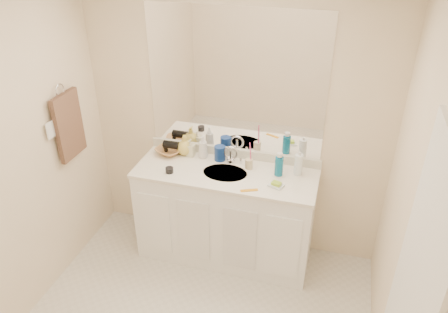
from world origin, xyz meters
The scene contains 26 objects.
ceiling centered at (0.00, 0.00, 2.40)m, with size 2.60×2.60×0.02m, color white.
wall_back centered at (0.00, 1.30, 1.20)m, with size 2.60×0.02×2.40m, color #F8E4C2.
wall_right centered at (1.30, 0.00, 1.20)m, with size 0.02×2.60×2.40m, color #F8E4C2.
vanity_cabinet centered at (0.00, 1.02, 0.42)m, with size 1.50×0.55×0.85m, color white.
countertop centered at (0.00, 1.02, 0.86)m, with size 1.52×0.57×0.03m, color white.
backsplash centered at (0.00, 1.29, 0.92)m, with size 1.52×0.03×0.08m, color silver.
sink_basin centered at (0.00, 1.00, 0.87)m, with size 0.37×0.37×0.02m, color #B4AA9D.
faucet centered at (0.00, 1.18, 0.94)m, with size 0.02×0.02×0.11m, color silver.
mirror centered at (0.00, 1.29, 1.56)m, with size 1.48×0.01×1.20m, color white.
blue_mug centered at (-0.10, 1.20, 0.95)m, with size 0.10×0.10×0.13m, color navy.
tan_cup centered at (0.17, 1.13, 0.92)m, with size 0.06×0.06×0.09m, color beige.
toothbrush centered at (0.18, 1.13, 1.03)m, with size 0.01×0.01×0.20m, color #EB3D84.
mouthwash_bottle centered at (0.43, 1.10, 0.96)m, with size 0.07×0.07×0.16m, color #0B628B.
clear_pump_bottle centered at (0.58, 1.15, 0.97)m, with size 0.07×0.07×0.18m, color white.
soap_dish centered at (0.44, 0.92, 0.89)m, with size 0.11×0.09×0.01m, color silver.
green_soap centered at (0.44, 0.92, 0.90)m, with size 0.07×0.05×0.02m, color #A5D333.
orange_comb centered at (0.25, 0.80, 0.88)m, with size 0.14×0.03×0.01m, color orange.
dark_jar centered at (-0.44, 0.88, 0.90)m, with size 0.06×0.06×0.05m, color black.
soap_bottle_white centered at (-0.25, 1.20, 0.98)m, with size 0.08×0.08×0.21m, color silver.
soap_bottle_cream centered at (-0.37, 1.20, 0.96)m, with size 0.07×0.07×0.16m, color beige.
soap_bottle_yellow centered at (-0.43, 1.21, 0.97)m, with size 0.14×0.14×0.18m, color #D0BB51.
wicker_basket centered at (-0.56, 1.18, 0.91)m, with size 0.23×0.23×0.06m, color #B37C48.
hair_dryer centered at (-0.54, 1.18, 0.97)m, with size 0.07×0.07×0.14m, color black.
towel_ring centered at (-1.27, 0.77, 1.55)m, with size 0.11×0.11×0.01m, color silver.
hand_towel centered at (-1.25, 0.77, 1.25)m, with size 0.04×0.32×0.55m, color #3F2B22.
switch_plate centered at (-1.27, 0.57, 1.30)m, with size 0.01×0.09×0.13m, color white.
Camera 1 is at (0.84, -1.94, 2.78)m, focal length 35.00 mm.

